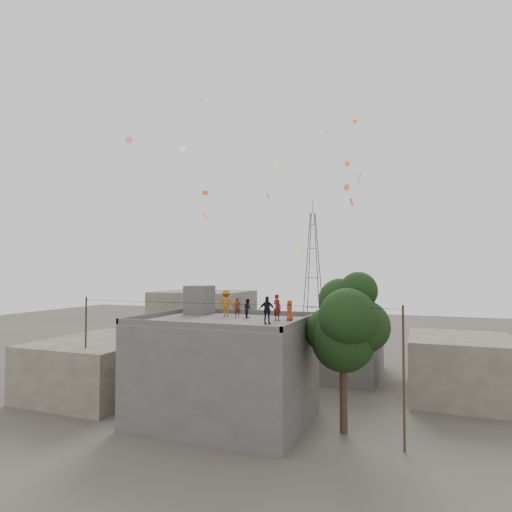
# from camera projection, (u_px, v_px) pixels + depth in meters

# --- Properties ---
(ground) EXTENTS (140.00, 140.00, 0.00)m
(ground) POSITION_uv_depth(u_px,v_px,m) (225.00, 420.00, 26.23)
(ground) COLOR #423E36
(ground) RESTS_ON ground
(main_building) EXTENTS (10.00, 8.00, 6.10)m
(main_building) POSITION_uv_depth(u_px,v_px,m) (225.00, 370.00, 26.34)
(main_building) COLOR #4D4A47
(main_building) RESTS_ON ground
(parapet) EXTENTS (10.00, 8.00, 0.30)m
(parapet) POSITION_uv_depth(u_px,v_px,m) (225.00, 318.00, 26.45)
(parapet) COLOR #4D4A47
(parapet) RESTS_ON main_building
(stair_head_box) EXTENTS (1.60, 1.80, 2.00)m
(stair_head_box) POSITION_uv_depth(u_px,v_px,m) (199.00, 300.00, 30.06)
(stair_head_box) COLOR #4D4A47
(stair_head_box) RESTS_ON main_building
(neighbor_west) EXTENTS (8.00, 10.00, 4.00)m
(neighbor_west) POSITION_uv_depth(u_px,v_px,m) (104.00, 366.00, 32.12)
(neighbor_west) COLOR #595346
(neighbor_west) RESTS_ON ground
(neighbor_north) EXTENTS (12.00, 9.00, 5.00)m
(neighbor_north) POSITION_uv_depth(u_px,v_px,m) (311.00, 344.00, 38.66)
(neighbor_north) COLOR #4D4A47
(neighbor_north) RESTS_ON ground
(neighbor_northwest) EXTENTS (9.00, 8.00, 7.00)m
(neighbor_northwest) POSITION_uv_depth(u_px,v_px,m) (204.00, 325.00, 44.87)
(neighbor_northwest) COLOR #595346
(neighbor_northwest) RESTS_ON ground
(neighbor_east) EXTENTS (7.00, 8.00, 4.40)m
(neighbor_east) POSITION_uv_depth(u_px,v_px,m) (461.00, 368.00, 30.60)
(neighbor_east) COLOR #595346
(neighbor_east) RESTS_ON ground
(tree) EXTENTS (4.90, 4.60, 9.10)m
(tree) POSITION_uv_depth(u_px,v_px,m) (346.00, 324.00, 24.35)
(tree) COLOR black
(tree) RESTS_ON ground
(utility_line) EXTENTS (20.12, 0.62, 7.40)m
(utility_line) POSITION_uv_depth(u_px,v_px,m) (223.00, 362.00, 25.02)
(utility_line) COLOR black
(utility_line) RESTS_ON ground
(transmission_tower) EXTENTS (2.97, 2.97, 20.01)m
(transmission_tower) POSITION_uv_depth(u_px,v_px,m) (313.00, 271.00, 65.29)
(transmission_tower) COLOR black
(transmission_tower) RESTS_ON ground
(person_red_adult) EXTENTS (0.70, 0.60, 1.61)m
(person_red_adult) POSITION_uv_depth(u_px,v_px,m) (277.00, 307.00, 26.21)
(person_red_adult) COLOR maroon
(person_red_adult) RESTS_ON main_building
(person_orange_child) EXTENTS (0.70, 0.73, 1.26)m
(person_orange_child) POSITION_uv_depth(u_px,v_px,m) (290.00, 310.00, 26.11)
(person_orange_child) COLOR #B23914
(person_orange_child) RESTS_ON main_building
(person_dark_child) EXTENTS (0.74, 0.76, 1.24)m
(person_dark_child) POSITION_uv_depth(u_px,v_px,m) (248.00, 308.00, 27.64)
(person_dark_child) COLOR black
(person_dark_child) RESTS_ON main_building
(person_dark_adult) EXTENTS (1.00, 0.82, 1.59)m
(person_dark_adult) POSITION_uv_depth(u_px,v_px,m) (267.00, 310.00, 24.41)
(person_dark_adult) COLOR black
(person_dark_adult) RESTS_ON main_building
(person_orange_adult) EXTENTS (1.29, 1.00, 1.76)m
(person_orange_adult) POSITION_uv_depth(u_px,v_px,m) (226.00, 303.00, 28.67)
(person_orange_adult) COLOR #A05C12
(person_orange_adult) RESTS_ON main_building
(person_red_child) EXTENTS (0.54, 0.51, 1.24)m
(person_red_child) POSITION_uv_depth(u_px,v_px,m) (237.00, 307.00, 28.30)
(person_red_child) COLOR maroon
(person_red_child) RESTS_ON main_building
(kites) EXTENTS (18.21, 16.75, 12.95)m
(kites) POSITION_uv_depth(u_px,v_px,m) (280.00, 177.00, 32.90)
(kites) COLOR red
(kites) RESTS_ON ground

